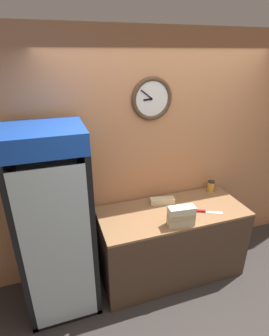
{
  "coord_description": "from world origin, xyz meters",
  "views": [
    {
      "loc": [
        -1.18,
        -1.29,
        2.46
      ],
      "look_at": [
        -0.46,
        0.86,
        1.45
      ],
      "focal_mm": 28.0,
      "sensor_mm": 36.0,
      "label": 1
    }
  ],
  "objects_px": {
    "sandwich_stack_middle": "(181,216)",
    "condiment_jar": "(211,186)",
    "beverage_cooler": "(54,215)",
    "chefs_knife": "(205,211)",
    "sandwich_flat_left": "(162,201)",
    "sandwich_stack_top": "(182,210)",
    "sandwich_stack_bottom": "(181,222)"
  },
  "relations": [
    {
      "from": "sandwich_stack_middle",
      "to": "sandwich_flat_left",
      "type": "relative_size",
      "value": 0.96
    },
    {
      "from": "sandwich_stack_middle",
      "to": "chefs_knife",
      "type": "distance_m",
      "value": 0.39
    },
    {
      "from": "sandwich_flat_left",
      "to": "condiment_jar",
      "type": "distance_m",
      "value": 0.69
    },
    {
      "from": "sandwich_flat_left",
      "to": "chefs_knife",
      "type": "height_order",
      "value": "sandwich_flat_left"
    },
    {
      "from": "beverage_cooler",
      "to": "sandwich_flat_left",
      "type": "height_order",
      "value": "beverage_cooler"
    },
    {
      "from": "condiment_jar",
      "to": "beverage_cooler",
      "type": "bearing_deg",
      "value": -174.08
    },
    {
      "from": "sandwich_stack_middle",
      "to": "condiment_jar",
      "type": "height_order",
      "value": "same"
    },
    {
      "from": "sandwich_stack_middle",
      "to": "sandwich_stack_top",
      "type": "xyz_separation_m",
      "value": [
        0.0,
        0.0,
        0.07
      ]
    },
    {
      "from": "condiment_jar",
      "to": "sandwich_stack_bottom",
      "type": "bearing_deg",
      "value": -143.35
    },
    {
      "from": "beverage_cooler",
      "to": "chefs_knife",
      "type": "distance_m",
      "value": 1.58
    },
    {
      "from": "sandwich_stack_middle",
      "to": "sandwich_stack_top",
      "type": "height_order",
      "value": "sandwich_stack_top"
    },
    {
      "from": "sandwich_stack_middle",
      "to": "condiment_jar",
      "type": "xyz_separation_m",
      "value": [
        0.68,
        0.51,
        -0.04
      ]
    },
    {
      "from": "sandwich_stack_top",
      "to": "chefs_knife",
      "type": "xyz_separation_m",
      "value": [
        0.36,
        0.12,
        -0.17
      ]
    },
    {
      "from": "sandwich_stack_bottom",
      "to": "sandwich_flat_left",
      "type": "relative_size",
      "value": 0.97
    },
    {
      "from": "sandwich_flat_left",
      "to": "sandwich_stack_top",
      "type": "bearing_deg",
      "value": -89.05
    },
    {
      "from": "chefs_knife",
      "to": "condiment_jar",
      "type": "bearing_deg",
      "value": 50.86
    },
    {
      "from": "beverage_cooler",
      "to": "condiment_jar",
      "type": "relative_size",
      "value": 13.73
    },
    {
      "from": "sandwich_stack_middle",
      "to": "sandwich_flat_left",
      "type": "distance_m",
      "value": 0.44
    },
    {
      "from": "sandwich_flat_left",
      "to": "sandwich_stack_bottom",
      "type": "bearing_deg",
      "value": -89.05
    },
    {
      "from": "sandwich_stack_bottom",
      "to": "sandwich_flat_left",
      "type": "bearing_deg",
      "value": 90.95
    },
    {
      "from": "beverage_cooler",
      "to": "condiment_jar",
      "type": "height_order",
      "value": "beverage_cooler"
    },
    {
      "from": "sandwich_stack_bottom",
      "to": "sandwich_stack_middle",
      "type": "bearing_deg",
      "value": 0.0
    },
    {
      "from": "sandwich_stack_bottom",
      "to": "chefs_knife",
      "type": "xyz_separation_m",
      "value": [
        0.36,
        0.12,
        -0.03
      ]
    },
    {
      "from": "beverage_cooler",
      "to": "chefs_knife",
      "type": "relative_size",
      "value": 6.94
    },
    {
      "from": "sandwich_stack_middle",
      "to": "condiment_jar",
      "type": "relative_size",
      "value": 2.0
    },
    {
      "from": "sandwich_stack_top",
      "to": "condiment_jar",
      "type": "relative_size",
      "value": 1.99
    },
    {
      "from": "beverage_cooler",
      "to": "chefs_knife",
      "type": "xyz_separation_m",
      "value": [
        1.56,
        -0.19,
        -0.17
      ]
    },
    {
      "from": "beverage_cooler",
      "to": "chefs_knife",
      "type": "bearing_deg",
      "value": -7.13
    },
    {
      "from": "sandwich_stack_middle",
      "to": "condiment_jar",
      "type": "distance_m",
      "value": 0.85
    },
    {
      "from": "sandwich_stack_top",
      "to": "sandwich_stack_middle",
      "type": "bearing_deg",
      "value": 0.0
    },
    {
      "from": "sandwich_stack_top",
      "to": "condiment_jar",
      "type": "xyz_separation_m",
      "value": [
        0.68,
        0.51,
        -0.1
      ]
    },
    {
      "from": "sandwich_flat_left",
      "to": "condiment_jar",
      "type": "height_order",
      "value": "condiment_jar"
    }
  ]
}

